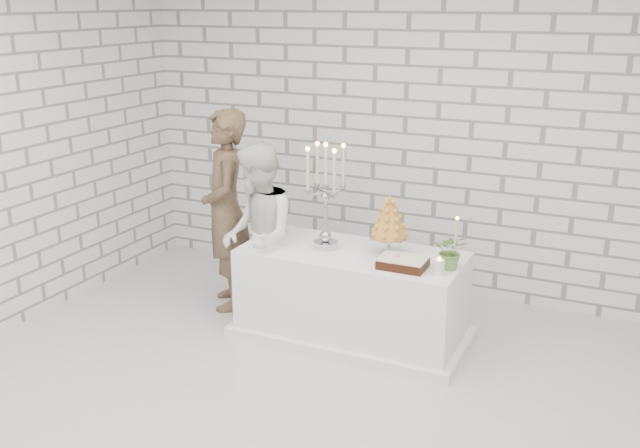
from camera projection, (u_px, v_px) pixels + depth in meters
The scene contains 11 objects.
ground at pixel (323, 417), 4.89m from camera, with size 6.00×5.00×0.01m, color silver.
wall_back at pixel (437, 136), 6.61m from camera, with size 6.00×0.01×3.00m, color white.
cake_table at pixel (352, 295), 5.95m from camera, with size 1.80×0.80×0.75m, color white.
groom at pixel (226, 210), 6.42m from camera, with size 0.66×0.43×1.80m, color #413124.
bride at pixel (258, 237), 6.07m from camera, with size 0.77×0.60×1.58m, color white.
candelabra at pixel (326, 196), 5.79m from camera, with size 0.36×0.36×0.88m, color #A9A9B4, non-canonical shape.
croquembouche at pixel (389, 225), 5.70m from camera, with size 0.32×0.32×0.49m, color #B2792B, non-canonical shape.
chocolate_cake at pixel (403, 263), 5.48m from camera, with size 0.35×0.25×0.08m, color black.
pillar_candle at pixel (439, 267), 5.33m from camera, with size 0.08×0.08×0.12m, color white.
extra_taper at pixel (456, 239), 5.64m from camera, with size 0.06×0.06×0.32m, color beige.
flowers at pixel (451, 251), 5.43m from camera, with size 0.25×0.22×0.28m, color #4B853D.
Camera 1 is at (1.78, -3.89, 2.71)m, focal length 40.61 mm.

